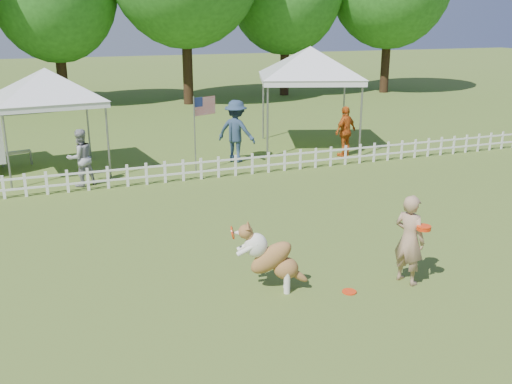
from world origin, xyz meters
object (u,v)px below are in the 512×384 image
canopy_tent_right (309,99)px  spectator_c (345,131)px  handler (409,240)px  flag_pole (195,135)px  spectator_a (81,158)px  frisbee_on_turf (349,292)px  dog (272,258)px  canopy_tent_left (50,122)px  spectator_b (236,131)px

canopy_tent_right → spectator_c: canopy_tent_right is taller
handler → flag_pole: bearing=-9.6°
spectator_a → spectator_c: spectator_c is taller
handler → frisbee_on_turf: 1.32m
frisbee_on_turf → spectator_c: (4.63, 8.42, 0.79)m
canopy_tent_right → spectator_c: 1.88m
dog → frisbee_on_turf: bearing=-3.3°
canopy_tent_right → spectator_a: (-7.62, -2.10, -0.89)m
handler → dog: 2.30m
handler → canopy_tent_left: canopy_tent_left is taller
spectator_c → canopy_tent_right: bearing=-94.8°
canopy_tent_left → canopy_tent_right: (8.25, 0.36, 0.20)m
flag_pole → spectator_a: bearing=159.3°
spectator_b → spectator_c: bearing=-143.2°
flag_pole → spectator_b: 1.73m
handler → dog: handler is taller
flag_pole → spectator_a: size_ratio=1.44×
canopy_tent_left → spectator_b: size_ratio=1.52×
canopy_tent_left → frisbee_on_turf: bearing=-73.4°
handler → frisbee_on_turf: size_ratio=6.52×
flag_pole → spectator_b: (1.51, 0.82, -0.14)m
spectator_b → spectator_c: spectator_b is taller
frisbee_on_turf → spectator_c: 9.64m
handler → spectator_c: (3.54, 8.42, 0.04)m
spectator_c → handler: bearing=43.7°
spectator_c → spectator_b: bearing=-32.2°
handler → spectator_c: size_ratio=0.96×
canopy_tent_left → spectator_a: (0.63, -1.73, -0.69)m
handler → flag_pole: 8.27m
frisbee_on_turf → canopy_tent_right: bearing=67.8°
canopy_tent_left → canopy_tent_right: canopy_tent_right is taller
canopy_tent_right → spectator_a: size_ratio=2.18×
dog → spectator_b: bearing=96.1°
canopy_tent_left → spectator_a: canopy_tent_left is taller
canopy_tent_right → frisbee_on_turf: bearing=-93.4°
dog → canopy_tent_left: size_ratio=0.40×
dog → frisbee_on_turf: (1.14, -0.52, -0.56)m
flag_pole → spectator_c: (5.00, 0.29, -0.29)m
canopy_tent_left → spectator_b: bearing=-14.1°
handler → spectator_c: spectator_c is taller
frisbee_on_turf → spectator_b: size_ratio=0.12×
spectator_c → dog: bearing=30.4°
spectator_a → spectator_c: (8.15, 0.51, 0.04)m
frisbee_on_turf → canopy_tent_left: size_ratio=0.08×
flag_pole → handler: bearing=-104.6°
canopy_tent_left → spectator_c: size_ratio=1.80×
frisbee_on_turf → canopy_tent_left: 10.60m
dog → spectator_b: 8.74m
spectator_c → canopy_tent_left: bearing=-31.4°
canopy_tent_right → spectator_a: bearing=-145.7°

